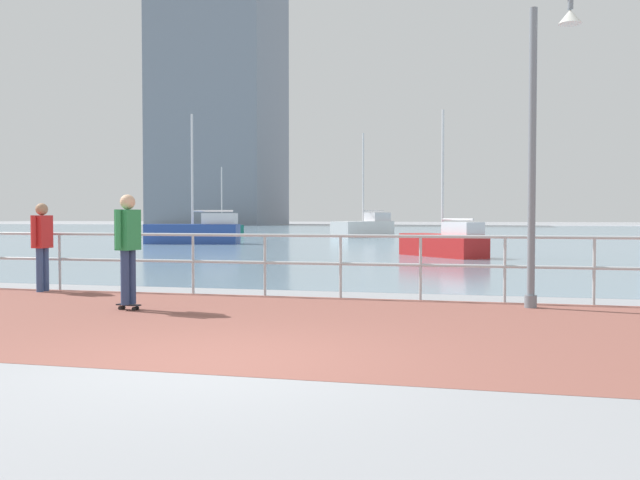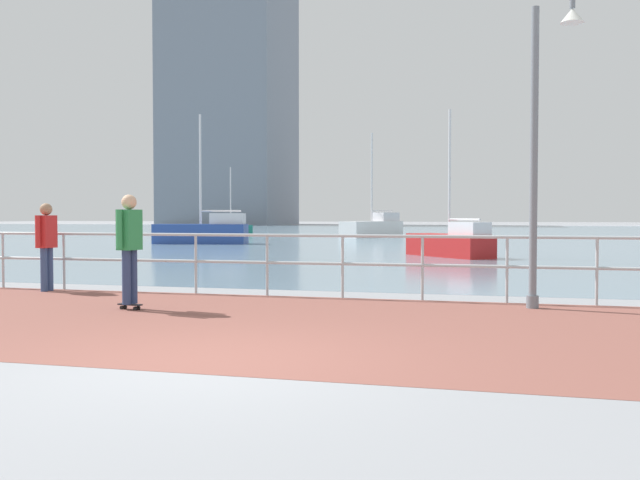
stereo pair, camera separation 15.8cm
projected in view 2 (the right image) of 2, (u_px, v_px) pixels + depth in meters
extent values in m
plane|color=gray|center=(461.00, 238.00, 45.74)|extent=(220.00, 220.00, 0.00)
cube|color=brown|center=(291.00, 324.00, 9.52)|extent=(28.00, 6.20, 0.01)
cube|color=#6B899E|center=(470.00, 234.00, 56.02)|extent=(180.00, 88.00, 0.00)
cylinder|color=#B2BCC1|center=(3.00, 260.00, 14.27)|extent=(0.05, 0.05, 1.10)
cylinder|color=#B2BCC1|center=(64.00, 262.00, 13.92)|extent=(0.05, 0.05, 1.10)
cylinder|color=#B2BCC1|center=(128.00, 263.00, 13.56)|extent=(0.05, 0.05, 1.10)
cylinder|color=#B2BCC1|center=(196.00, 264.00, 13.21)|extent=(0.05, 0.05, 1.10)
cylinder|color=#B2BCC1|center=(267.00, 265.00, 12.85)|extent=(0.05, 0.05, 1.10)
cylinder|color=#B2BCC1|center=(343.00, 267.00, 12.50)|extent=(0.05, 0.05, 1.10)
cylinder|color=#B2BCC1|center=(422.00, 268.00, 12.14)|extent=(0.05, 0.05, 1.10)
cylinder|color=#B2BCC1|center=(507.00, 270.00, 11.79)|extent=(0.05, 0.05, 1.10)
cylinder|color=#B2BCC1|center=(597.00, 272.00, 11.43)|extent=(0.05, 0.05, 1.10)
cylinder|color=#B2BCC1|center=(343.00, 236.00, 12.48)|extent=(25.20, 0.06, 0.06)
cylinder|color=#B2BCC1|center=(343.00, 264.00, 12.50)|extent=(25.20, 0.06, 0.06)
cylinder|color=slate|center=(532.00, 302.00, 11.13)|extent=(0.19, 0.19, 0.20)
cylinder|color=slate|center=(534.00, 159.00, 11.05)|extent=(0.12, 0.12, 4.68)
cylinder|color=slate|center=(572.00, 2.00, 10.71)|extent=(0.10, 0.10, 0.17)
cone|color=silver|center=(572.00, 15.00, 10.72)|extent=(0.36, 0.36, 0.22)
cylinder|color=black|center=(138.00, 308.00, 10.94)|extent=(0.06, 0.04, 0.06)
cylinder|color=black|center=(135.00, 308.00, 10.87)|extent=(0.06, 0.04, 0.06)
cylinder|color=black|center=(125.00, 307.00, 11.05)|extent=(0.06, 0.04, 0.06)
cylinder|color=black|center=(122.00, 308.00, 10.98)|extent=(0.06, 0.04, 0.06)
cube|color=black|center=(130.00, 304.00, 10.96)|extent=(0.41, 0.17, 0.02)
cylinder|color=navy|center=(133.00, 277.00, 11.02)|extent=(0.15, 0.15, 0.83)
cylinder|color=navy|center=(126.00, 277.00, 10.87)|extent=(0.15, 0.15, 0.83)
cube|color=#2D8C4C|center=(129.00, 230.00, 10.92)|extent=(0.29, 0.37, 0.62)
cylinder|color=#2D8C4C|center=(139.00, 228.00, 11.13)|extent=(0.10, 0.10, 0.59)
cylinder|color=#2D8C4C|center=(119.00, 229.00, 10.71)|extent=(0.10, 0.10, 0.59)
sphere|color=#DBAD89|center=(129.00, 202.00, 10.90)|extent=(0.23, 0.23, 0.23)
cylinder|color=#384C7A|center=(50.00, 269.00, 13.69)|extent=(0.14, 0.14, 0.83)
cylinder|color=#384C7A|center=(44.00, 270.00, 13.54)|extent=(0.14, 0.14, 0.83)
cube|color=red|center=(46.00, 232.00, 13.59)|extent=(0.26, 0.36, 0.62)
cylinder|color=red|center=(55.00, 230.00, 13.81)|extent=(0.10, 0.10, 0.59)
cylinder|color=red|center=(38.00, 231.00, 13.37)|extent=(0.10, 0.10, 0.59)
sphere|color=#A37A5B|center=(46.00, 209.00, 13.58)|extent=(0.23, 0.23, 0.23)
cube|color=white|center=(372.00, 229.00, 47.38)|extent=(3.70, 5.05, 1.05)
cube|color=silver|center=(385.00, 217.00, 48.42)|extent=(1.79, 2.07, 0.59)
cylinder|color=silver|center=(372.00, 177.00, 47.26)|extent=(0.12, 0.12, 5.86)
cylinder|color=silver|center=(382.00, 211.00, 48.12)|extent=(1.15, 1.99, 0.09)
cube|color=#284799|center=(201.00, 234.00, 36.25)|extent=(4.87, 2.29, 1.00)
cube|color=silver|center=(228.00, 219.00, 36.13)|extent=(1.84, 1.31, 0.56)
cylinder|color=silver|center=(200.00, 169.00, 36.14)|extent=(0.11, 0.11, 5.58)
cylinder|color=silver|center=(221.00, 211.00, 36.14)|extent=(2.09, 0.48, 0.09)
cube|color=#B21E1E|center=(449.00, 245.00, 25.01)|extent=(3.32, 3.48, 0.79)
cube|color=silver|center=(470.00, 229.00, 24.01)|extent=(1.48, 1.51, 0.44)
cylinder|color=silver|center=(450.00, 172.00, 24.92)|extent=(0.09, 0.09, 4.37)
cylinder|color=silver|center=(464.00, 219.00, 24.26)|extent=(1.17, 1.27, 0.07)
cube|color=#197266|center=(231.00, 230.00, 50.66)|extent=(2.29, 3.63, 0.74)
cube|color=silver|center=(220.00, 222.00, 49.80)|extent=(1.16, 1.44, 0.41)
cylinder|color=silver|center=(231.00, 196.00, 50.58)|extent=(0.08, 0.08, 4.14)
cylinder|color=silver|center=(223.00, 218.00, 50.02)|extent=(0.64, 1.48, 0.07)
cube|color=slate|center=(230.00, 96.00, 110.97)|extent=(17.82, 16.26, 40.25)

